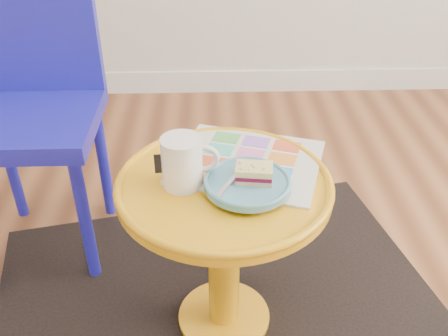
{
  "coord_description": "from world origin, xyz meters",
  "views": [
    {
      "loc": [
        -0.16,
        -0.56,
        1.17
      ],
      "look_at": [
        -0.13,
        0.41,
        0.53
      ],
      "focal_mm": 40.0,
      "sensor_mm": 36.0,
      "label": 1
    }
  ],
  "objects_px": {
    "plate": "(247,184)",
    "side_table": "(224,227)",
    "chair": "(31,94)",
    "newspaper": "(247,162)",
    "mug": "(183,161)"
  },
  "relations": [
    {
      "from": "plate",
      "to": "side_table",
      "type": "bearing_deg",
      "value": 143.56
    },
    {
      "from": "chair",
      "to": "newspaper",
      "type": "height_order",
      "value": "chair"
    },
    {
      "from": "side_table",
      "to": "mug",
      "type": "xyz_separation_m",
      "value": [
        -0.09,
        -0.01,
        0.2
      ]
    },
    {
      "from": "newspaper",
      "to": "mug",
      "type": "relative_size",
      "value": 2.62
    },
    {
      "from": "chair",
      "to": "newspaper",
      "type": "xyz_separation_m",
      "value": [
        0.63,
        -0.35,
        -0.04
      ]
    },
    {
      "from": "chair",
      "to": "plate",
      "type": "height_order",
      "value": "chair"
    },
    {
      "from": "mug",
      "to": "plate",
      "type": "relative_size",
      "value": 0.68
    },
    {
      "from": "side_table",
      "to": "newspaper",
      "type": "height_order",
      "value": "newspaper"
    },
    {
      "from": "plate",
      "to": "newspaper",
      "type": "bearing_deg",
      "value": 85.59
    },
    {
      "from": "chair",
      "to": "side_table",
      "type": "bearing_deg",
      "value": -37.15
    },
    {
      "from": "side_table",
      "to": "mug",
      "type": "relative_size",
      "value": 3.83
    },
    {
      "from": "mug",
      "to": "chair",
      "type": "bearing_deg",
      "value": 132.76
    },
    {
      "from": "side_table",
      "to": "chair",
      "type": "relative_size",
      "value": 0.56
    },
    {
      "from": "chair",
      "to": "newspaper",
      "type": "bearing_deg",
      "value": -28.97
    },
    {
      "from": "mug",
      "to": "side_table",
      "type": "bearing_deg",
      "value": -1.21
    }
  ]
}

